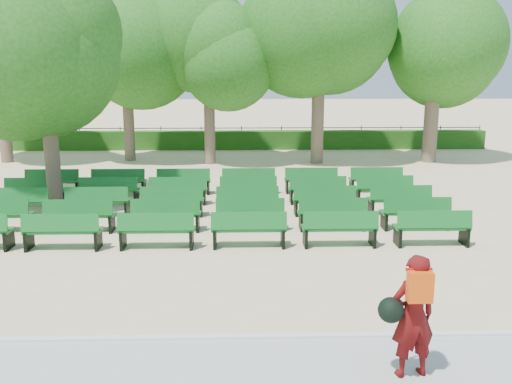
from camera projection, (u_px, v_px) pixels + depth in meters
ground at (204, 226)px, 14.43m from camera, size 120.00×120.00×0.00m
paving at (169, 383)px, 7.20m from camera, size 30.00×2.20×0.06m
curb at (178, 339)px, 8.32m from camera, size 30.00×0.12×0.10m
hedge at (221, 140)px, 28.01m from camera, size 26.00×0.70×0.90m
fence at (222, 148)px, 28.49m from camera, size 26.00×0.10×1.02m
tree_line at (218, 162)px, 24.20m from camera, size 21.80×6.80×7.04m
bench_array at (211, 212)px, 15.46m from camera, size 1.67×0.52×1.05m
tree_among at (44, 54)px, 15.45m from camera, size 4.83×4.83×6.48m
person at (412, 314)px, 7.15m from camera, size 0.80×0.51×1.62m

